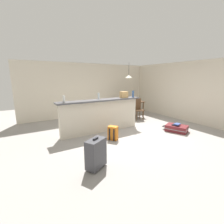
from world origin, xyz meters
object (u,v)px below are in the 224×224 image
at_px(book_stack, 176,124).
at_px(pendant_lamp, 129,76).
at_px(bottle_blue, 133,94).
at_px(dining_chair_far_side, 125,104).
at_px(grocery_bag, 124,95).
at_px(dining_table, 131,103).
at_px(dining_chair_near_partition, 138,108).
at_px(backpack_orange, 113,133).
at_px(bottle_white, 64,99).
at_px(suitcase_upright_charcoal, 96,153).
at_px(bottle_clear, 99,96).
at_px(suitcase_flat_maroon, 176,128).

bearing_deg(book_stack, pendant_lamp, 92.63).
xyz_separation_m(bottle_blue, dining_chair_far_side, (0.96, 1.80, -0.73)).
height_order(grocery_bag, dining_table, grocery_bag).
xyz_separation_m(bottle_blue, dining_chair_near_partition, (0.87, 0.73, -0.73)).
xyz_separation_m(dining_chair_near_partition, backpack_orange, (-2.19, -1.49, -0.31)).
distance_m(dining_chair_near_partition, dining_chair_far_side, 1.07).
relative_size(pendant_lamp, backpack_orange, 1.73).
relative_size(bottle_white, pendant_lamp, 0.28).
height_order(bottle_white, pendant_lamp, pendant_lamp).
relative_size(dining_table, pendant_lamp, 1.51).
xyz_separation_m(suitcase_upright_charcoal, backpack_orange, (1.10, 1.14, -0.13)).
distance_m(dining_chair_far_side, backpack_orange, 3.44).
xyz_separation_m(bottle_white, grocery_bag, (2.15, 0.03, 0.01)).
xyz_separation_m(bottle_clear, grocery_bag, (0.97, -0.09, 0.00)).
bearing_deg(suitcase_upright_charcoal, pendant_lamp, 45.24).
bearing_deg(grocery_bag, dining_chair_far_side, 52.74).
relative_size(pendant_lamp, book_stack, 2.70).
relative_size(bottle_blue, pendant_lamp, 0.34).
bearing_deg(bottle_white, book_stack, -20.68).
height_order(pendant_lamp, backpack_orange, pendant_lamp).
height_order(bottle_white, book_stack, bottle_white).
height_order(bottle_white, grocery_bag, grocery_bag).
relative_size(dining_chair_near_partition, suitcase_upright_charcoal, 1.39).
distance_m(grocery_bag, dining_chair_near_partition, 1.57).
xyz_separation_m(grocery_bag, book_stack, (1.28, -1.33, -0.98)).
height_order(bottle_clear, dining_table, bottle_clear).
bearing_deg(backpack_orange, dining_table, 42.54).
bearing_deg(backpack_orange, bottle_white, 146.38).
bearing_deg(backpack_orange, bottle_clear, 90.63).
distance_m(pendant_lamp, suitcase_flat_maroon, 3.17).
xyz_separation_m(dining_table, dining_chair_far_side, (0.06, 0.52, -0.13)).
distance_m(suitcase_flat_maroon, suitcase_upright_charcoal, 3.45).
bearing_deg(dining_chair_near_partition, dining_chair_far_side, 85.41).
bearing_deg(pendant_lamp, bottle_clear, -150.72).
bearing_deg(bottle_white, backpack_orange, -33.62).
height_order(bottle_white, dining_table, bottle_white).
distance_m(bottle_blue, backpack_orange, 1.85).
xyz_separation_m(bottle_clear, backpack_orange, (0.01, -0.91, -1.03)).
xyz_separation_m(pendant_lamp, suitcase_flat_maroon, (0.16, -2.61, -1.78)).
bearing_deg(pendant_lamp, grocery_bag, -132.09).
distance_m(dining_chair_near_partition, suitcase_flat_maroon, 2.04).
bearing_deg(dining_table, suitcase_upright_charcoal, -136.26).
bearing_deg(dining_chair_near_partition, bottle_clear, -165.37).
distance_m(bottle_blue, suitcase_flat_maroon, 1.95).
xyz_separation_m(suitcase_flat_maroon, suitcase_upright_charcoal, (-3.38, -0.64, 0.22)).
bearing_deg(bottle_white, dining_chair_far_side, 26.96).
relative_size(bottle_blue, suitcase_flat_maroon, 0.27).
height_order(bottle_blue, backpack_orange, bottle_blue).
bearing_deg(bottle_blue, pendant_lamp, 59.47).
bearing_deg(dining_chair_near_partition, bottle_white, -168.35).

